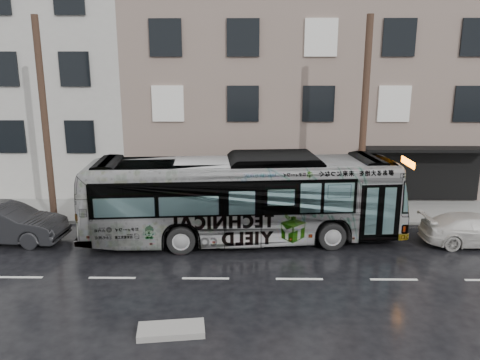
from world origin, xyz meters
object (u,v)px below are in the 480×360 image
object	(u,v)px
utility_pole_rear	(45,122)
sign_post	(383,195)
white_sedan	(476,230)
utility_pole_front	(364,123)
bus	(243,198)
dark_sedan	(5,223)

from	to	relation	value
utility_pole_rear	sign_post	xyz separation A→B (m)	(15.10, 0.00, -3.30)
utility_pole_rear	white_sedan	size ratio (longest dim) A/B	2.08
utility_pole_front	utility_pole_rear	world-z (taller)	same
bus	white_sedan	xyz separation A→B (m)	(9.42, -0.39, -1.17)
bus	white_sedan	bearing A→B (deg)	-97.65
sign_post	dark_sedan	size ratio (longest dim) A/B	0.50
white_sedan	dark_sedan	distance (m)	19.13
dark_sedan	bus	bearing A→B (deg)	-84.08
sign_post	bus	xyz separation A→B (m)	(-6.36, -2.12, 0.45)
dark_sedan	utility_pole_rear	bearing A→B (deg)	-17.56
utility_pole_front	dark_sedan	size ratio (longest dim) A/B	1.86
utility_pole_rear	sign_post	size ratio (longest dim) A/B	3.75
white_sedan	sign_post	bearing A→B (deg)	50.80
bus	dark_sedan	size ratio (longest dim) A/B	2.67
bus	white_sedan	distance (m)	9.50
utility_pole_rear	dark_sedan	size ratio (longest dim) A/B	1.86
sign_post	white_sedan	xyz separation A→B (m)	(3.06, -2.51, -0.72)
utility_pole_front	bus	xyz separation A→B (m)	(-5.26, -2.12, -2.85)
sign_post	white_sedan	world-z (taller)	sign_post
sign_post	bus	world-z (taller)	bus
utility_pole_front	sign_post	distance (m)	3.48
bus	utility_pole_rear	bearing A→B (deg)	71.10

